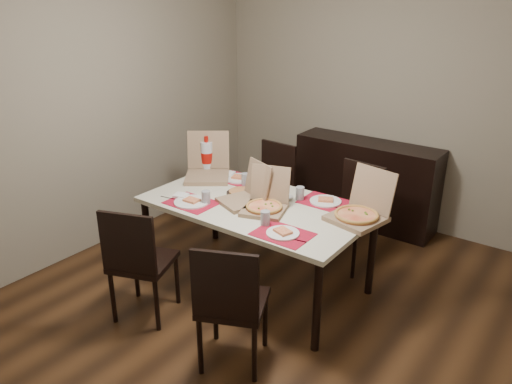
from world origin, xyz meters
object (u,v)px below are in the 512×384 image
sideboard (366,183)px  dining_table (256,211)px  dip_bowl (284,198)px  chair_near_left (138,259)px  chair_far_left (271,185)px  chair_near_right (230,301)px  pizza_box_center (265,204)px  chair_far_right (354,210)px  soda_bottle (207,157)px

sideboard → dining_table: bearing=-96.7°
dip_bowl → sideboard: bearing=87.7°
chair_near_left → chair_far_left: 1.82m
sideboard → chair_near_right: 2.62m
sideboard → pizza_box_center: size_ratio=3.46×
sideboard → chair_near_right: bearing=-84.0°
chair_near_left → dip_bowl: bearing=63.5°
dining_table → chair_far_right: chair_far_right is taller
sideboard → chair_far_left: size_ratio=1.61×
dining_table → dip_bowl: bearing=55.3°
chair_near_right → chair_far_left: (-0.95, 1.83, 0.00)m
soda_bottle → chair_near_left: bearing=-71.6°
chair_near_right → chair_far_right: (0.00, 1.76, 0.00)m
soda_bottle → chair_far_right: bearing=20.9°
chair_near_left → dip_bowl: (0.55, 1.11, 0.26)m
chair_near_left → soda_bottle: (-0.42, 1.25, 0.38)m
pizza_box_center → chair_far_left: bearing=122.4°
chair_far_left → pizza_box_center: pizza_box_center is taller
chair_far_right → pizza_box_center: pizza_box_center is taller
sideboard → chair_far_right: size_ratio=1.61×
chair_far_right → chair_far_left: bearing=175.9°
sideboard → chair_near_right: (0.27, -2.61, 0.06)m
chair_far_right → pizza_box_center: 1.01m
dining_table → dip_bowl: dip_bowl is taller
sideboard → dining_table: 1.72m
chair_far_left → chair_far_right: bearing=-4.1°
chair_near_right → pizza_box_center: pizza_box_center is taller
chair_near_right → soda_bottle: (-1.30, 1.26, 0.38)m
chair_far_left → dining_table: bearing=-62.2°
dining_table → chair_near_right: bearing=-62.7°
chair_far_left → dip_bowl: 0.98m
chair_far_right → chair_near_right: bearing=-90.1°
dining_table → soda_bottle: soda_bottle is taller
pizza_box_center → soda_bottle: size_ratio=1.26×
chair_far_right → dip_bowl: chair_far_right is taller
chair_far_left → soda_bottle: (-0.35, -0.57, 0.38)m
chair_far_right → dip_bowl: bearing=-117.7°
chair_near_left → chair_far_right: (0.89, 1.75, 0.00)m
dip_bowl → soda_bottle: size_ratio=0.39×
chair_near_right → chair_far_right: bearing=89.9°
dining_table → chair_near_left: bearing=-114.5°
dining_table → chair_far_left: 1.05m
chair_far_left → chair_far_right: same height
chair_near_left → pizza_box_center: size_ratio=2.14×
sideboard → chair_near_left: chair_near_left is taller
dining_table → dip_bowl: size_ratio=13.32×
dip_bowl → chair_far_left: bearing=131.1°
dining_table → pizza_box_center: size_ratio=4.15×
chair_near_left → chair_far_right: size_ratio=1.00×
chair_far_right → soda_bottle: (-1.31, -0.50, 0.38)m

